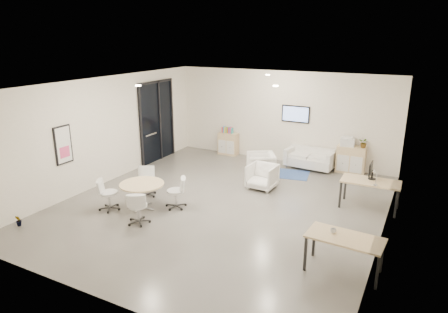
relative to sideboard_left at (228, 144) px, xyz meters
name	(u,v)px	position (x,y,z in m)	size (l,w,h in m)	color
room_shell	(222,147)	(2.01, -4.28, 1.19)	(9.60, 10.60, 4.80)	#595551
glass_door	(157,119)	(-1.94, -1.77, 1.09)	(0.09, 1.90, 2.85)	black
artwork	(63,145)	(-1.96, -5.88, 1.13)	(0.05, 0.54, 1.04)	black
wall_tv	(296,114)	(2.51, 0.18, 1.34)	(0.98, 0.06, 0.58)	black
ceiling_spots	(230,82)	(1.81, -3.45, 2.77)	(3.14, 4.14, 0.03)	#FFEAC6
sideboard_left	(228,144)	(0.00, 0.00, 0.00)	(0.74, 0.39, 0.83)	tan
sideboard_right	(351,160)	(4.53, -0.03, 0.03)	(0.90, 0.44, 0.90)	tan
books	(228,130)	(-0.04, 0.00, 0.53)	(0.43, 0.14, 0.22)	red
printer	(347,141)	(4.36, -0.02, 0.63)	(0.50, 0.44, 0.31)	white
loveseat	(310,159)	(3.22, -0.18, -0.09)	(1.63, 0.90, 0.59)	silver
blue_rug	(286,174)	(2.70, -1.13, -0.41)	(1.46, 0.98, 0.01)	#2E438C
armchair_left	(261,164)	(2.06, -1.76, 0.02)	(0.83, 0.78, 0.86)	silver
armchair_right	(262,175)	(2.48, -2.67, -0.01)	(0.78, 0.73, 0.80)	silver
desk_rear	(371,184)	(5.51, -2.69, 0.27)	(1.48, 0.77, 0.76)	tan
desk_front	(345,241)	(5.53, -6.00, 0.24)	(1.45, 0.79, 0.73)	tan
monitor	(371,170)	(5.47, -2.54, 0.58)	(0.20, 0.50, 0.44)	black
round_table	(142,187)	(0.28, -5.45, 0.20)	(1.14, 1.14, 0.70)	tan
meeting_chairs	(142,194)	(0.28, -5.45, 0.00)	(2.26, 2.26, 0.82)	white
plant_cabinet	(364,144)	(4.88, -0.03, 0.62)	(0.30, 0.34, 0.26)	#3F7F3F
plant_floor	(19,224)	(-1.69, -7.64, -0.35)	(0.16, 0.28, 0.13)	#3F7F3F
cup	(333,230)	(5.29, -5.93, 0.37)	(0.11, 0.09, 0.11)	white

